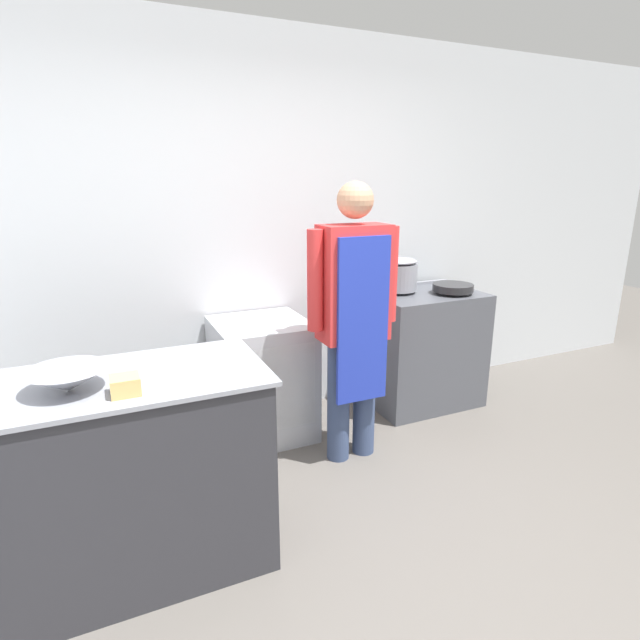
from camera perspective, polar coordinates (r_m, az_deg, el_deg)
The scene contains 10 objects.
ground_plane at distance 2.45m, azimuth 9.32°, elevation -28.74°, with size 14.00×14.00×0.00m, color #5B5651.
wall_back at distance 3.57m, azimuth -7.57°, elevation 9.82°, with size 8.00×0.05×2.70m.
prep_counter at distance 2.43m, azimuth -21.26°, elevation -16.33°, with size 1.24×0.63×0.92m.
stove at distance 3.97m, azimuth 11.64°, elevation -3.17°, with size 0.83×0.60×0.91m.
fridge_unit at distance 3.44m, azimuth -6.60°, elevation -6.67°, with size 0.61×0.61×0.80m.
person_cook at distance 2.97m, azimuth 3.88°, elevation 1.07°, with size 0.59×0.24×1.71m.
mixing_bowl at distance 2.17m, azimuth -26.89°, elevation -6.12°, with size 0.31×0.31×0.09m.
plastic_tub at distance 2.05m, azimuth -21.38°, elevation -6.94°, with size 0.11×0.11×0.07m.
stock_pot at distance 3.80m, azimuth 8.88°, elevation 5.26°, with size 0.29×0.29×0.25m.
saute_pan at distance 3.86m, azimuth 14.95°, elevation 3.61°, with size 0.30×0.30×0.05m.
Camera 1 is at (-1.03, -1.43, 1.71)m, focal length 28.00 mm.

